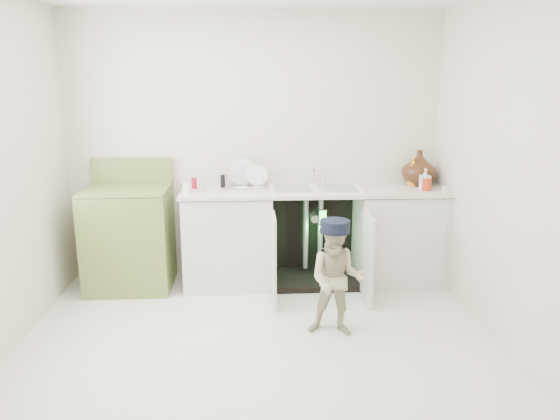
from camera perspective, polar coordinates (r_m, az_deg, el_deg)
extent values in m
plane|color=silver|center=(4.14, -2.32, -13.63)|extent=(3.50, 3.50, 0.00)
cube|color=beige|center=(5.21, -2.70, 6.58)|extent=(3.50, 2.50, 0.02)
cube|color=beige|center=(2.27, -2.07, -3.10)|extent=(3.50, 2.50, 0.02)
cube|color=beige|center=(4.14, 22.57, 3.60)|extent=(2.50, 3.00, 0.02)
cube|color=silver|center=(5.10, -5.38, -3.08)|extent=(0.80, 0.60, 0.86)
cube|color=silver|center=(5.28, 12.27, -2.75)|extent=(0.80, 0.60, 0.86)
cube|color=black|center=(5.38, 3.27, -2.12)|extent=(0.80, 0.06, 0.86)
cube|color=black|center=(5.26, 3.53, -7.12)|extent=(0.80, 0.60, 0.06)
cylinder|color=gray|center=(5.21, 2.71, -2.43)|extent=(0.05, 0.05, 0.70)
cylinder|color=gray|center=(5.22, 4.24, -2.41)|extent=(0.05, 0.05, 0.70)
cylinder|color=gray|center=(5.12, 3.57, -0.75)|extent=(0.07, 0.18, 0.07)
cube|color=silver|center=(4.63, -0.63, -5.18)|extent=(0.03, 0.40, 0.76)
cube|color=silver|center=(4.73, 9.13, -4.94)|extent=(0.02, 0.40, 0.76)
cube|color=beige|center=(5.01, 3.68, 2.04)|extent=(2.44, 0.64, 0.03)
cube|color=beige|center=(5.28, 3.33, 3.64)|extent=(2.44, 0.02, 0.15)
cube|color=white|center=(5.01, 3.68, 2.15)|extent=(0.85, 0.55, 0.02)
cube|color=gray|center=(4.99, 1.34, 2.24)|extent=(0.34, 0.40, 0.01)
cube|color=gray|center=(5.04, 6.00, 2.28)|extent=(0.34, 0.40, 0.01)
cylinder|color=silver|center=(5.21, 3.42, 3.66)|extent=(0.03, 0.03, 0.17)
cylinder|color=silver|center=(5.14, 3.50, 4.37)|extent=(0.02, 0.14, 0.02)
cylinder|color=silver|center=(5.23, 4.61, 3.13)|extent=(0.04, 0.04, 0.06)
cylinder|color=silver|center=(5.06, 16.86, -2.34)|extent=(0.01, 0.01, 0.70)
cube|color=silver|center=(5.05, 16.82, 2.08)|extent=(0.04, 0.02, 0.06)
cube|color=silver|center=(5.09, -3.59, 2.51)|extent=(0.40, 0.27, 0.02)
cylinder|color=silver|center=(5.10, -4.00, 3.32)|extent=(0.25, 0.09, 0.24)
cylinder|color=white|center=(5.08, -2.40, 3.20)|extent=(0.19, 0.05, 0.19)
cylinder|color=silver|center=(4.99, -5.45, 2.99)|extent=(0.01, 0.01, 0.12)
cylinder|color=silver|center=(4.98, -4.53, 3.01)|extent=(0.01, 0.01, 0.12)
cylinder|color=silver|center=(4.98, -3.61, 3.02)|extent=(0.01, 0.01, 0.12)
cylinder|color=silver|center=(4.98, -2.69, 3.03)|extent=(0.01, 0.01, 0.12)
cylinder|color=silver|center=(4.98, -1.77, 3.04)|extent=(0.01, 0.01, 0.12)
imported|color=#4D2B16|center=(5.32, 14.31, 4.31)|extent=(0.32, 0.32, 0.33)
imported|color=orange|center=(5.27, 13.74, 3.94)|extent=(0.11, 0.11, 0.27)
imported|color=white|center=(5.15, 14.91, 3.15)|extent=(0.09, 0.09, 0.19)
cylinder|color=#AA2D0E|center=(5.10, 15.09, 2.59)|extent=(0.08, 0.08, 0.11)
cylinder|color=#A50E21|center=(5.07, -8.97, 2.78)|extent=(0.05, 0.05, 0.10)
cylinder|color=#C9B493|center=(4.99, -8.13, 2.51)|extent=(0.06, 0.06, 0.08)
cylinder|color=black|center=(5.09, -6.00, 3.03)|extent=(0.04, 0.04, 0.12)
cube|color=white|center=(4.90, -9.81, 2.30)|extent=(0.05, 0.05, 0.09)
cube|color=olive|center=(5.18, -15.45, -2.97)|extent=(0.75, 0.65, 0.91)
cube|color=olive|center=(5.07, -15.79, 2.10)|extent=(0.75, 0.65, 0.02)
cube|color=olive|center=(5.32, -15.23, 4.02)|extent=(0.75, 0.06, 0.24)
cylinder|color=black|center=(4.97, -18.29, 1.60)|extent=(0.17, 0.17, 0.02)
cylinder|color=silver|center=(4.96, -18.30, 1.74)|extent=(0.20, 0.20, 0.01)
cylinder|color=black|center=(5.27, -17.41, 2.35)|extent=(0.17, 0.17, 0.02)
cylinder|color=silver|center=(5.27, -17.42, 2.48)|extent=(0.20, 0.20, 0.01)
cylinder|color=black|center=(4.88, -14.04, 1.69)|extent=(0.17, 0.17, 0.02)
cylinder|color=silver|center=(4.88, -14.05, 1.83)|extent=(0.20, 0.20, 0.01)
cylinder|color=black|center=(5.19, -13.40, 2.44)|extent=(0.17, 0.17, 0.02)
cylinder|color=silver|center=(5.19, -13.40, 2.57)|extent=(0.20, 0.20, 0.01)
imported|color=tan|center=(4.11, 5.93, -7.24)|extent=(0.49, 0.42, 0.87)
cylinder|color=black|center=(3.98, 6.07, -1.78)|extent=(0.26, 0.26, 0.09)
cube|color=black|center=(4.09, 6.15, -1.88)|extent=(0.19, 0.13, 0.01)
cube|color=black|center=(4.73, 4.49, -0.77)|extent=(0.07, 0.01, 0.14)
cube|color=#26F23F|center=(4.72, 4.50, -0.79)|extent=(0.06, 0.00, 0.12)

